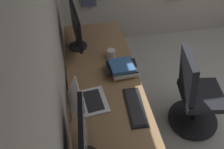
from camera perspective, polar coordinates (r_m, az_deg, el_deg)
wall_back at (r=1.68m, az=-14.74°, el=2.98°), size 4.44×0.10×2.60m
desk at (r=2.23m, az=-1.27°, el=-5.34°), size 2.27×0.68×0.73m
drawer_pedestal at (r=2.62m, az=-2.57°, el=-6.15°), size 0.40×0.51×0.69m
monitor_primary at (r=1.61m, az=-6.76°, el=-15.05°), size 0.47×0.20×0.46m
monitor_secondary at (r=2.55m, az=-8.53°, el=11.31°), size 0.54×0.20×0.47m
laptop_leftmost at (r=2.08m, az=-6.18°, el=-5.93°), size 0.33×0.35×0.21m
keyboard_main at (r=2.08m, az=5.54°, el=-7.62°), size 0.43×0.16×0.02m
book_stack_near at (r=2.33m, az=2.51°, el=1.55°), size 0.25×0.30×0.11m
coffee_mug at (r=2.49m, az=-0.22°, el=4.88°), size 0.12×0.08×0.11m
office_chair at (r=2.66m, az=19.00°, el=-4.75°), size 0.56×0.58×0.97m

